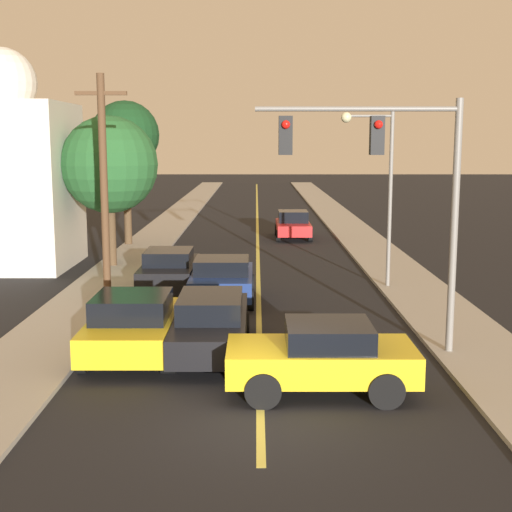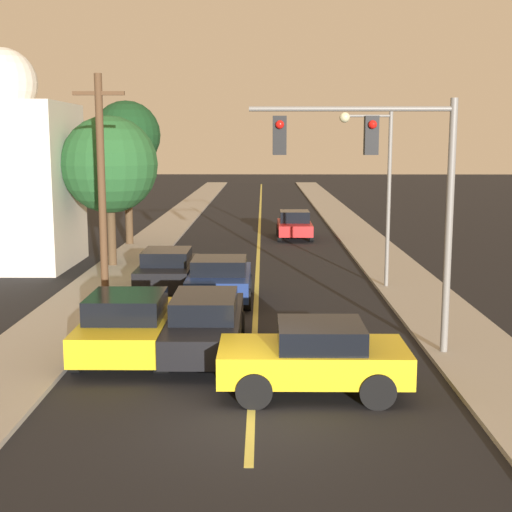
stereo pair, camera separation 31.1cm
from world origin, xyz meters
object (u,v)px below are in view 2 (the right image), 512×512
at_px(car_outer_lane_front, 128,324).
at_px(car_far_oncoming, 295,225).
at_px(car_near_lane_front, 205,323).
at_px(streetlamp_right, 376,173).
at_px(tree_left_far, 127,136).
at_px(car_near_lane_second, 220,279).
at_px(traffic_signal_mast, 385,173).
at_px(domed_building_left, 7,175).
at_px(car_crossing_right, 314,357).
at_px(car_outer_lane_second, 168,270).
at_px(tree_left_near, 109,165).
at_px(utility_pole_left, 102,185).

relative_size(car_outer_lane_front, car_far_oncoming, 1.07).
bearing_deg(car_near_lane_front, streetlamp_right, 55.87).
relative_size(car_outer_lane_front, tree_left_far, 0.61).
bearing_deg(streetlamp_right, car_near_lane_second, -158.42).
bearing_deg(car_outer_lane_front, car_near_lane_second, 72.57).
xyz_separation_m(car_near_lane_second, traffic_signal_mast, (4.28, -5.87, 3.70)).
relative_size(traffic_signal_mast, domed_building_left, 0.68).
relative_size(car_crossing_right, tree_left_far, 0.56).
height_order(car_outer_lane_second, domed_building_left, domed_building_left).
relative_size(streetlamp_right, tree_left_near, 1.00).
bearing_deg(car_near_lane_front, tree_left_far, 106.13).
bearing_deg(car_near_lane_front, tree_left_near, 111.84).
bearing_deg(tree_left_near, streetlamp_right, -22.58).
bearing_deg(domed_building_left, car_crossing_right, -52.51).
height_order(car_near_lane_second, car_crossing_right, car_crossing_right).
bearing_deg(utility_pole_left, car_crossing_right, -52.85).
relative_size(car_outer_lane_front, traffic_signal_mast, 0.70).
distance_m(car_crossing_right, tree_left_near, 16.89).
xyz_separation_m(car_outer_lane_front, traffic_signal_mast, (6.15, 0.09, 3.67)).
relative_size(car_outer_lane_front, streetlamp_right, 0.70).
bearing_deg(utility_pole_left, domed_building_left, 127.88).
distance_m(car_outer_lane_front, tree_left_far, 19.32).
bearing_deg(streetlamp_right, car_far_oncoming, 99.49).
xyz_separation_m(car_near_lane_front, tree_left_near, (-4.84, 12.07, 3.45)).
xyz_separation_m(utility_pole_left, tree_left_near, (-1.18, 6.71, 0.40)).
xyz_separation_m(car_outer_lane_front, tree_left_far, (-3.40, 18.44, 4.64)).
xyz_separation_m(utility_pole_left, domed_building_left, (-5.50, 7.07, -0.02)).
bearing_deg(car_near_lane_front, car_crossing_right, -47.92).
xyz_separation_m(car_near_lane_front, car_crossing_right, (2.48, -2.75, -0.00)).
bearing_deg(car_near_lane_front, car_near_lane_second, 90.00).
bearing_deg(car_far_oncoming, tree_left_near, 48.69).
bearing_deg(domed_building_left, car_near_lane_second, -36.11).
height_order(car_near_lane_second, utility_pole_left, utility_pole_left).
xyz_separation_m(tree_left_near, domed_building_left, (-4.32, 0.36, -0.42)).
height_order(car_crossing_right, utility_pole_left, utility_pole_left).
distance_m(car_near_lane_front, car_near_lane_second, 5.74).
distance_m(car_far_oncoming, tree_left_near, 12.52).
bearing_deg(traffic_signal_mast, car_near_lane_second, 126.10).
distance_m(streetlamp_right, domed_building_left, 15.18).
distance_m(car_crossing_right, tree_left_far, 22.85).
xyz_separation_m(car_near_lane_second, car_far_oncoming, (3.10, 15.36, -0.02)).
bearing_deg(car_far_oncoming, car_near_lane_second, 78.58).
distance_m(traffic_signal_mast, tree_left_near, 15.23).
bearing_deg(tree_left_near, car_outer_lane_front, -76.42).
bearing_deg(car_near_lane_front, car_far_oncoming, 81.64).
height_order(car_outer_lane_front, tree_left_far, tree_left_far).
bearing_deg(tree_left_far, car_near_lane_front, -73.87).
bearing_deg(car_outer_lane_second, domed_building_left, 143.66).
relative_size(traffic_signal_mast, utility_pole_left, 0.85).
distance_m(tree_left_near, tree_left_far, 6.29).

